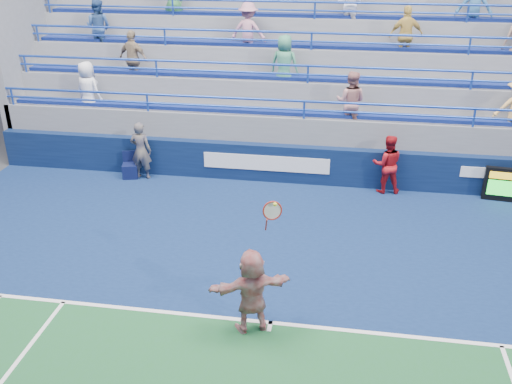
% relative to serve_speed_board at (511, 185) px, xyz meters
% --- Properties ---
extents(ground, '(120.00, 120.00, 0.00)m').
position_rel_serve_speed_board_xyz_m(ground, '(-5.58, -6.13, -0.48)').
color(ground, '#333538').
extents(sponsor_wall, '(18.00, 0.32, 1.10)m').
position_rel_serve_speed_board_xyz_m(sponsor_wall, '(-5.58, 0.37, 0.08)').
color(sponsor_wall, '#0A1737').
rests_on(sponsor_wall, ground).
extents(bleacher_stand, '(18.00, 5.60, 6.13)m').
position_rel_serve_speed_board_xyz_m(bleacher_stand, '(-5.58, 4.14, 1.07)').
color(bleacher_stand, slate).
rests_on(bleacher_stand, ground).
extents(serve_speed_board, '(1.37, 0.29, 0.95)m').
position_rel_serve_speed_board_xyz_m(serve_speed_board, '(0.00, 0.00, 0.00)').
color(serve_speed_board, black).
rests_on(serve_speed_board, ground).
extents(judge_chair, '(0.52, 0.53, 0.76)m').
position_rel_serve_speed_board_xyz_m(judge_chair, '(-10.54, -0.04, -0.23)').
color(judge_chair, '#0B1137').
rests_on(judge_chair, ground).
extents(tennis_player, '(1.59, 1.05, 2.64)m').
position_rel_serve_speed_board_xyz_m(tennis_player, '(-5.90, -6.31, 0.35)').
color(tennis_player, silver).
rests_on(tennis_player, ground).
extents(line_judge, '(0.64, 0.45, 1.70)m').
position_rel_serve_speed_board_xyz_m(line_judge, '(-10.18, -0.01, 0.37)').
color(line_judge, '#15173B').
rests_on(line_judge, ground).
extents(ball_girl, '(0.86, 0.70, 1.65)m').
position_rel_serve_speed_board_xyz_m(ball_girl, '(-3.24, 0.11, 0.35)').
color(ball_girl, '#A7131A').
rests_on(ball_girl, ground).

